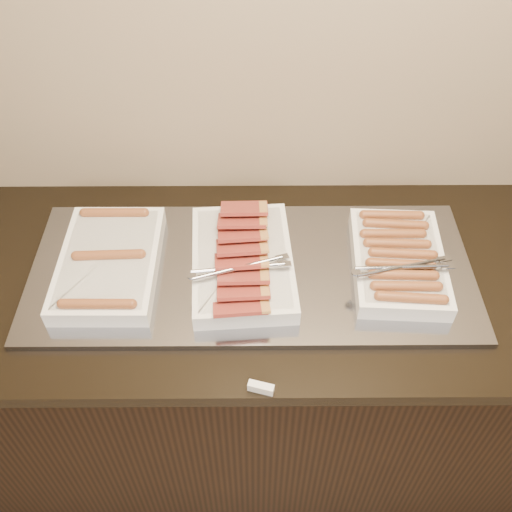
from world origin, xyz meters
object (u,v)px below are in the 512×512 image
(warming_tray, at_px, (252,271))
(dish_right, at_px, (399,261))
(dish_center, at_px, (242,261))
(counter, at_px, (252,361))
(dish_left, at_px, (109,262))

(warming_tray, xyz_separation_m, dish_right, (0.39, -0.00, 0.04))
(dish_right, bearing_deg, warming_tray, -177.38)
(dish_center, height_order, dish_right, dish_center)
(counter, xyz_separation_m, dish_left, (-0.38, 0.00, 0.49))
(warming_tray, bearing_deg, counter, 0.00)
(dish_center, xyz_separation_m, dish_right, (0.42, -0.00, 0.00))
(dish_right, bearing_deg, dish_center, -176.89)
(dish_left, xyz_separation_m, dish_center, (0.36, -0.00, 0.01))
(counter, relative_size, warming_tray, 1.72)
(warming_tray, xyz_separation_m, dish_left, (-0.38, 0.00, 0.04))
(warming_tray, height_order, dish_left, dish_left)
(dish_left, bearing_deg, dish_right, 0.10)
(dish_left, relative_size, dish_center, 0.92)
(warming_tray, height_order, dish_right, dish_right)
(counter, height_order, warming_tray, warming_tray)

